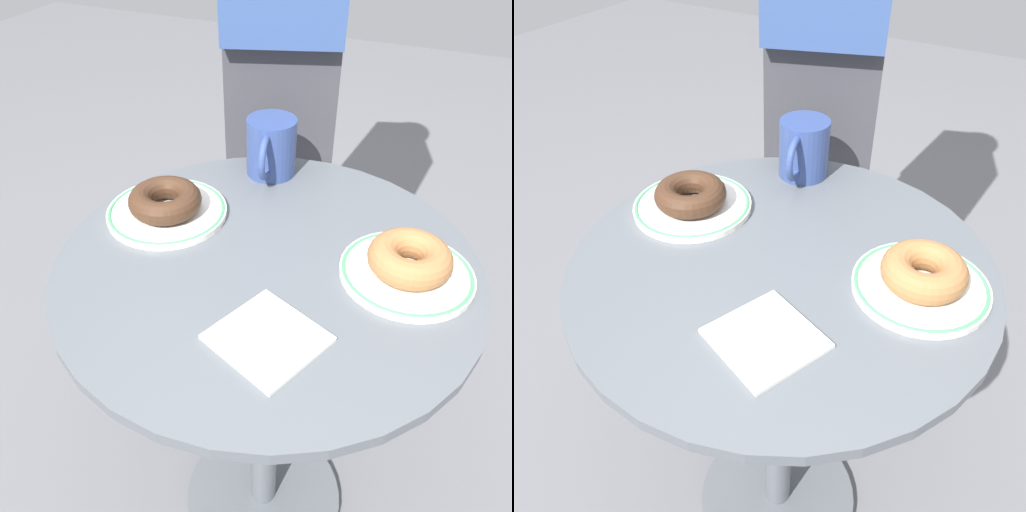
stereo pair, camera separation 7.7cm
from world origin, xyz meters
The scene contains 9 objects.
ground_plane centered at (0.00, 0.00, -0.01)m, with size 7.00×7.00×0.02m, color slate.
cafe_table centered at (0.00, 0.00, 0.48)m, with size 0.63×0.63×0.73m.
plate_left centered at (-0.20, 0.04, 0.73)m, with size 0.20×0.20×0.01m.
plate_right centered at (0.20, 0.04, 0.73)m, with size 0.19×0.19×0.01m.
donut_chocolate centered at (-0.19, 0.04, 0.76)m, with size 0.12×0.12×0.04m, color #422819.
donut_cinnamon centered at (0.20, 0.04, 0.76)m, with size 0.12×0.12×0.04m, color #A36B3D.
paper_napkin centered at (0.06, -0.15, 0.73)m, with size 0.12×0.12×0.01m, color white.
coffee_mug centered at (-0.09, 0.23, 0.78)m, with size 0.09×0.14×0.10m.
person_figure centered at (-0.17, 0.53, 0.82)m, with size 0.34×0.47×1.67m.
Camera 1 is at (0.22, -0.56, 1.22)m, focal length 36.86 mm.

